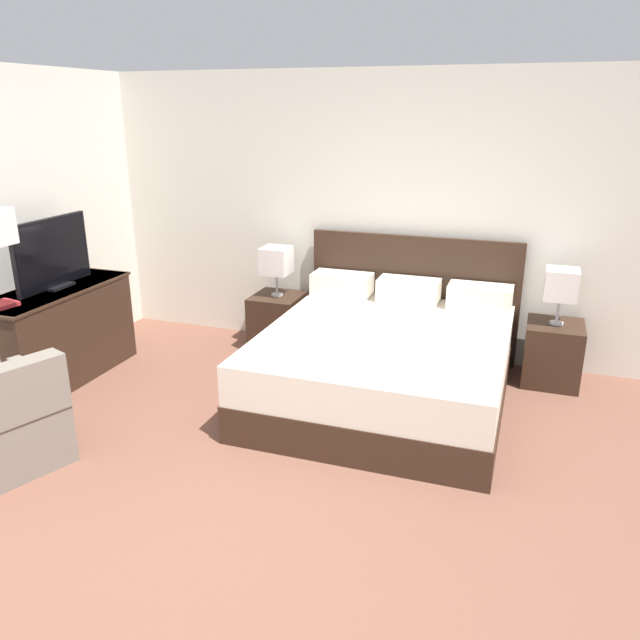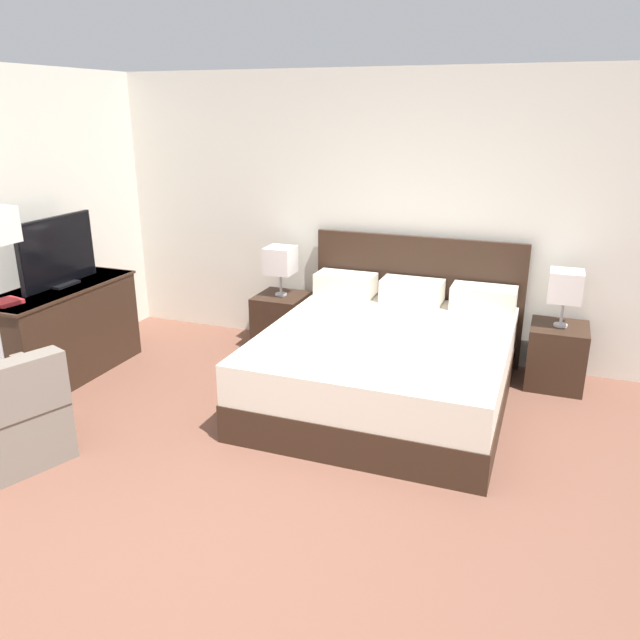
# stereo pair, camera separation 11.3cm
# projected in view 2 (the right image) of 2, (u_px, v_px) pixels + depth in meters

# --- Properties ---
(ground_plane) EXTENTS (9.86, 9.86, 0.00)m
(ground_plane) POSITION_uv_depth(u_px,v_px,m) (219.00, 576.00, 3.09)
(ground_plane) COLOR brown
(wall_back) EXTENTS (6.68, 0.06, 2.53)m
(wall_back) POSITION_uv_depth(u_px,v_px,m) (394.00, 217.00, 5.62)
(wall_back) COLOR silver
(wall_back) RESTS_ON ground
(bed) EXTENTS (1.89, 2.10, 1.12)m
(bed) POSITION_uv_depth(u_px,v_px,m) (388.00, 361.00, 4.90)
(bed) COLOR #332116
(bed) RESTS_ON ground
(nightstand_left) EXTENTS (0.45, 0.48, 0.52)m
(nightstand_left) POSITION_uv_depth(u_px,v_px,m) (282.00, 321.00, 5.98)
(nightstand_left) COLOR #332116
(nightstand_left) RESTS_ON ground
(nightstand_right) EXTENTS (0.45, 0.48, 0.52)m
(nightstand_right) POSITION_uv_depth(u_px,v_px,m) (556.00, 356.00, 5.15)
(nightstand_right) COLOR #332116
(nightstand_right) RESTS_ON ground
(table_lamp_left) EXTENTS (0.26, 0.26, 0.46)m
(table_lamp_left) POSITION_uv_depth(u_px,v_px,m) (280.00, 261.00, 5.79)
(table_lamp_left) COLOR #B7B7BC
(table_lamp_left) RESTS_ON nightstand_left
(table_lamp_right) EXTENTS (0.26, 0.26, 0.46)m
(table_lamp_right) POSITION_uv_depth(u_px,v_px,m) (566.00, 287.00, 4.96)
(table_lamp_right) COLOR #B7B7BC
(table_lamp_right) RESTS_ON nightstand_right
(dresser) EXTENTS (0.55, 1.39, 0.79)m
(dresser) POSITION_uv_depth(u_px,v_px,m) (63.00, 331.00, 5.28)
(dresser) COLOR #332116
(dresser) RESTS_ON ground
(tv) EXTENTS (0.18, 0.82, 0.57)m
(tv) POSITION_uv_depth(u_px,v_px,m) (57.00, 253.00, 5.12)
(tv) COLOR black
(tv) RESTS_ON dresser
(book_red_cover) EXTENTS (0.22, 0.22, 0.03)m
(book_red_cover) POSITION_uv_depth(u_px,v_px,m) (7.00, 302.00, 4.71)
(book_red_cover) COLOR #B7282D
(book_red_cover) RESTS_ON dresser
(armchair_by_window) EXTENTS (0.88, 0.88, 0.76)m
(armchair_by_window) POSITION_uv_depth(u_px,v_px,m) (1.00, 423.00, 4.01)
(armchair_by_window) COLOR #70665B
(armchair_by_window) RESTS_ON ground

